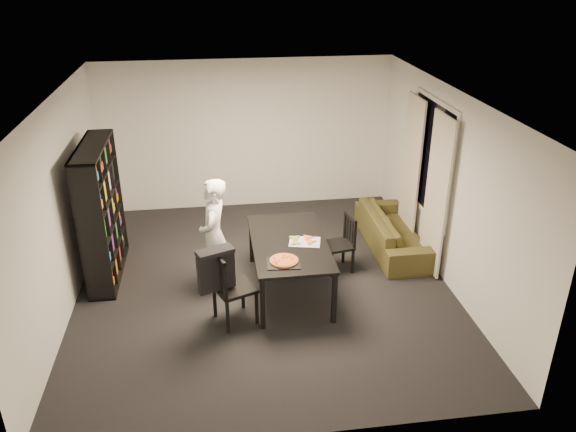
{
  "coord_description": "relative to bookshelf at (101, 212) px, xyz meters",
  "views": [
    {
      "loc": [
        -0.6,
        -6.63,
        4.15
      ],
      "look_at": [
        0.32,
        -0.09,
        1.05
      ],
      "focal_mm": 35.0,
      "sensor_mm": 36.0,
      "label": 1
    }
  ],
  "objects": [
    {
      "name": "kitchen_towel",
      "position": [
        2.68,
        -0.84,
        -0.22
      ],
      "size": [
        0.46,
        0.38,
        0.01
      ],
      "primitive_type": "cube",
      "rotation": [
        0.0,
        0.0,
        -0.23
      ],
      "color": "white",
      "rests_on": "dining_table"
    },
    {
      "name": "window_pane",
      "position": [
        4.64,
        -0.0,
        0.55
      ],
      "size": [
        0.02,
        1.4,
        1.6
      ],
      "primitive_type": "cube",
      "color": "black",
      "rests_on": "room"
    },
    {
      "name": "sofa",
      "position": [
        4.24,
        0.18,
        -0.67
      ],
      "size": [
        0.75,
        1.91,
        0.56
      ],
      "primitive_type": "imported",
      "rotation": [
        0.0,
        0.0,
        1.57
      ],
      "color": "#393517",
      "rests_on": "room"
    },
    {
      "name": "room",
      "position": [
        2.16,
        -0.6,
        0.35
      ],
      "size": [
        5.01,
        5.51,
        2.61
      ],
      "color": "black",
      "rests_on": "ground"
    },
    {
      "name": "person",
      "position": [
        1.51,
        -0.6,
        -0.16
      ],
      "size": [
        0.48,
        0.64,
        1.58
      ],
      "primitive_type": "imported",
      "rotation": [
        0.0,
        0.0,
        -1.76
      ],
      "color": "white",
      "rests_on": "room"
    },
    {
      "name": "curtain_left",
      "position": [
        4.56,
        -0.52,
        0.2
      ],
      "size": [
        0.03,
        0.7,
        2.25
      ],
      "primitive_type": "cube",
      "color": "beige",
      "rests_on": "room"
    },
    {
      "name": "chair_right",
      "position": [
        3.32,
        -0.36,
        -0.48
      ],
      "size": [
        0.45,
        0.45,
        0.83
      ],
      "rotation": [
        0.0,
        0.0,
        -1.38
      ],
      "color": "black",
      "rests_on": "room"
    },
    {
      "name": "curtain_right",
      "position": [
        4.56,
        0.52,
        0.2
      ],
      "size": [
        0.03,
        0.7,
        2.25
      ],
      "primitive_type": "cube",
      "color": "beige",
      "rests_on": "room"
    },
    {
      "name": "chair_left",
      "position": [
        1.64,
        -1.43,
        -0.39
      ],
      "size": [
        0.59,
        0.59,
        0.98
      ],
      "rotation": [
        0.0,
        0.0,
        1.95
      ],
      "color": "black",
      "rests_on": "room"
    },
    {
      "name": "dining_table",
      "position": [
        2.48,
        -0.79,
        -0.29
      ],
      "size": [
        0.97,
        1.75,
        0.73
      ],
      "color": "black",
      "rests_on": "room"
    },
    {
      "name": "baking_tray",
      "position": [
        2.33,
        -1.35,
        -0.21
      ],
      "size": [
        0.42,
        0.35,
        0.01
      ],
      "primitive_type": "cube",
      "rotation": [
        0.0,
        0.0,
        -0.07
      ],
      "color": "black",
      "rests_on": "dining_table"
    },
    {
      "name": "pepperoni_pizza",
      "position": [
        2.34,
        -1.33,
        -0.19
      ],
      "size": [
        0.35,
        0.35,
        0.03
      ],
      "rotation": [
        0.0,
        0.0,
        0.03
      ],
      "color": "#AE6232",
      "rests_on": "dining_table"
    },
    {
      "name": "window_frame",
      "position": [
        4.64,
        -0.0,
        0.55
      ],
      "size": [
        0.03,
        1.52,
        1.72
      ],
      "primitive_type": "cube",
      "color": "white",
      "rests_on": "room"
    },
    {
      "name": "draped_jacket",
      "position": [
        1.51,
        -1.48,
        -0.14
      ],
      "size": [
        0.47,
        0.34,
        0.54
      ],
      "rotation": [
        0.0,
        0.0,
        1.95
      ],
      "color": "black",
      "rests_on": "chair_left"
    },
    {
      "name": "bookshelf",
      "position": [
        0.0,
        0.0,
        0.0
      ],
      "size": [
        0.35,
        1.5,
        1.9
      ],
      "primitive_type": "cube",
      "color": "black",
      "rests_on": "room"
    },
    {
      "name": "pizza_slices",
      "position": [
        2.64,
        -0.8,
        -0.21
      ],
      "size": [
        0.43,
        0.39,
        0.01
      ],
      "primitive_type": null,
      "rotation": [
        0.0,
        0.0,
        -0.23
      ],
      "color": "#D37C42",
      "rests_on": "dining_table"
    }
  ]
}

